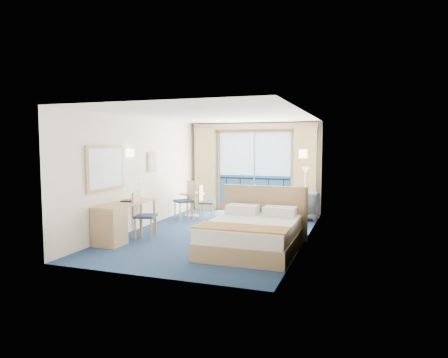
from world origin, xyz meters
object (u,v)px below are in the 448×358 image
at_px(bed, 253,234).
at_px(floor_lamp, 305,180).
at_px(nightstand, 298,225).
at_px(table_chair_b, 187,198).
at_px(desk, 113,223).
at_px(round_table, 192,198).
at_px(armchair, 298,205).
at_px(table_chair_a, 204,200).
at_px(desk_chair, 141,212).

bearing_deg(bed, floor_lamp, 81.11).
xyz_separation_m(nightstand, floor_lamp, (-0.11, 1.97, 0.84)).
relative_size(floor_lamp, table_chair_b, 1.36).
bearing_deg(desk, round_table, 86.00).
xyz_separation_m(floor_lamp, table_chair_b, (-3.07, -0.90, -0.49)).
bearing_deg(armchair, desk, 22.23).
relative_size(floor_lamp, table_chair_a, 1.54).
distance_m(armchair, table_chair_b, 3.05).
distance_m(nightstand, table_chair_b, 3.38).
relative_size(floor_lamp, desk_chair, 1.41).
xyz_separation_m(desk_chair, table_chair_b, (0.01, 2.36, 0.02)).
bearing_deg(table_chair_b, nightstand, 23.21).
xyz_separation_m(table_chair_a, table_chair_b, (-0.43, -0.21, 0.07)).
xyz_separation_m(nightstand, table_chair_b, (-3.19, 1.08, 0.34)).
bearing_deg(nightstand, table_chair_b, 161.31).
distance_m(floor_lamp, round_table, 3.21).
distance_m(nightstand, desk, 3.98).
height_order(desk, table_chair_b, table_chair_b).
bearing_deg(table_chair_a, desk, 160.06).
bearing_deg(round_table, floor_lamp, 7.88).
bearing_deg(desk_chair, table_chair_a, -23.00).
bearing_deg(desk, desk_chair, 65.27).
height_order(floor_lamp, table_chair_a, floor_lamp).
relative_size(armchair, table_chair_b, 0.83).
xyz_separation_m(armchair, round_table, (-2.96, -0.46, 0.11)).
bearing_deg(desk, bed, 9.46).
distance_m(desk, desk_chair, 0.71).
height_order(desk, table_chair_a, table_chair_a).
distance_m(floor_lamp, desk_chair, 4.51).
relative_size(armchair, round_table, 1.18).
relative_size(nightstand, desk, 0.30).
bearing_deg(nightstand, desk_chair, -158.16).
relative_size(nightstand, table_chair_b, 0.48).
bearing_deg(table_chair_b, desk, -53.78).
bearing_deg(table_chair_a, round_table, 55.75).
relative_size(desk, table_chair_a, 1.83).
distance_m(desk_chair, table_chair_b, 2.36).
relative_size(bed, table_chair_b, 2.07).
xyz_separation_m(bed, desk_chair, (-2.55, 0.16, 0.25)).
bearing_deg(nightstand, bed, -114.23).
relative_size(armchair, desk_chair, 0.86).
bearing_deg(floor_lamp, round_table, -172.12).
relative_size(floor_lamp, desk, 0.84).
bearing_deg(desk_chair, round_table, -12.37).
bearing_deg(floor_lamp, armchair, 172.28).
height_order(desk_chair, table_chair_b, table_chair_b).
height_order(armchair, floor_lamp, floor_lamp).
bearing_deg(bed, nightstand, 65.77).
xyz_separation_m(floor_lamp, desk, (-3.37, -3.89, -0.65)).
bearing_deg(armchair, desk_chair, 19.95).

